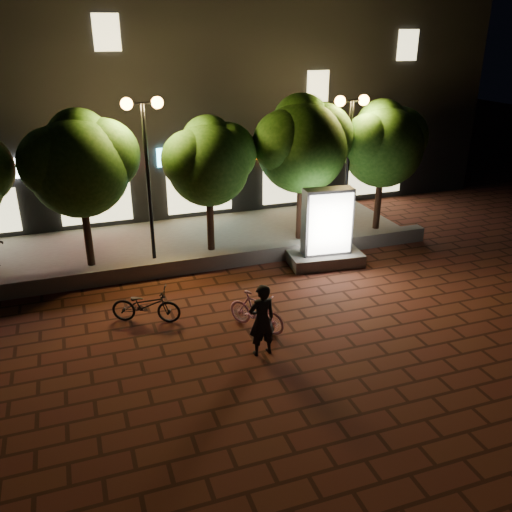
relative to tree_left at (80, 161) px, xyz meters
name	(u,v)px	position (x,y,z in m)	size (l,w,h in m)	color
ground	(247,329)	(3.45, -5.46, -3.44)	(80.00, 80.00, 0.00)	#502619
retaining_wall	(207,262)	(3.45, -1.46, -3.19)	(16.00, 0.45, 0.50)	slate
sidewalk	(190,241)	(3.45, 1.04, -3.40)	(16.00, 5.00, 0.08)	slate
building_block	(151,82)	(3.44, 7.53, 1.55)	(28.00, 8.12, 11.30)	black
tree_left	(80,161)	(0.00, 0.00, 0.00)	(3.60, 3.00, 4.89)	black
tree_mid	(209,159)	(4.00, 0.00, -0.23)	(3.24, 2.70, 4.50)	black
tree_right	(303,141)	(7.30, 0.00, 0.12)	(3.72, 3.10, 5.07)	black
tree_far_right	(384,141)	(10.50, 0.00, -0.08)	(3.48, 2.90, 4.76)	black
street_lamp_left	(145,139)	(1.95, -0.26, 0.58)	(1.26, 0.36, 5.18)	black
street_lamp_right	(350,130)	(8.95, -0.26, 0.45)	(1.26, 0.36, 4.98)	black
ad_kiosk	(327,235)	(7.17, -2.37, -2.41)	(2.46, 1.41, 2.55)	slate
scooter_pink	(256,311)	(3.68, -5.51, -2.95)	(0.47, 1.66, 1.00)	#E69AC7
rider	(262,320)	(3.42, -6.63, -2.54)	(0.66, 0.43, 1.80)	black
scooter_parked	(146,305)	(1.10, -4.21, -2.97)	(0.63, 1.81, 0.95)	black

